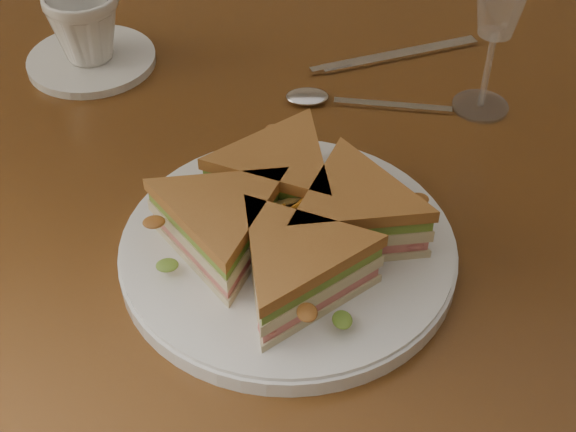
{
  "coord_description": "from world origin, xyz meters",
  "views": [
    {
      "loc": [
        -0.05,
        -0.62,
        1.27
      ],
      "look_at": [
        -0.04,
        -0.12,
        0.8
      ],
      "focal_mm": 50.0,
      "sensor_mm": 36.0,
      "label": 1
    }
  ],
  "objects": [
    {
      "name": "saucer",
      "position": [
        -0.27,
        0.2,
        0.76
      ],
      "size": [
        0.15,
        0.15,
        0.01
      ],
      "primitive_type": "cylinder",
      "color": "silver",
      "rests_on": "table"
    },
    {
      "name": "crisps_mound",
      "position": [
        -0.04,
        -0.12,
        0.79
      ],
      "size": [
        0.09,
        0.09,
        0.05
      ],
      "primitive_type": null,
      "color": "#C07118",
      "rests_on": "plate"
    },
    {
      "name": "spoon",
      "position": [
        0.0,
        0.12,
        0.75
      ],
      "size": [
        0.18,
        0.05,
        0.01
      ],
      "rotation": [
        0.0,
        0.0,
        -0.16
      ],
      "color": "silver",
      "rests_on": "table"
    },
    {
      "name": "table",
      "position": [
        0.0,
        0.0,
        0.65
      ],
      "size": [
        1.2,
        0.8,
        0.75
      ],
      "color": "#3D210E",
      "rests_on": "ground"
    },
    {
      "name": "sandwich_wedges",
      "position": [
        -0.04,
        -0.12,
        0.8
      ],
      "size": [
        0.27,
        0.27,
        0.06
      ],
      "color": "beige",
      "rests_on": "plate"
    },
    {
      "name": "coffee_cup",
      "position": [
        -0.27,
        0.2,
        0.8
      ],
      "size": [
        0.11,
        0.11,
        0.08
      ],
      "primitive_type": "imported",
      "rotation": [
        0.0,
        0.0,
        -0.29
      ],
      "color": "silver",
      "rests_on": "saucer"
    },
    {
      "name": "knife",
      "position": [
        0.08,
        0.21,
        0.75
      ],
      "size": [
        0.21,
        0.08,
        0.0
      ],
      "rotation": [
        0.0,
        0.0,
        0.32
      ],
      "color": "silver",
      "rests_on": "table"
    },
    {
      "name": "plate",
      "position": [
        -0.04,
        -0.12,
        0.76
      ],
      "size": [
        0.3,
        0.3,
        0.02
      ],
      "primitive_type": "cylinder",
      "color": "silver",
      "rests_on": "table"
    }
  ]
}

